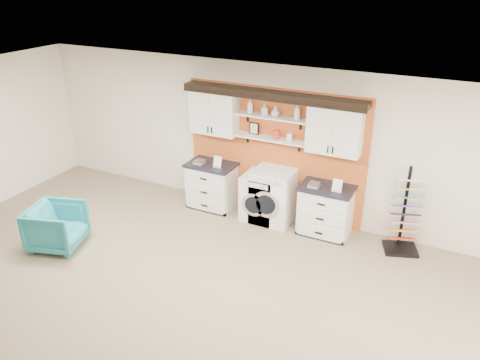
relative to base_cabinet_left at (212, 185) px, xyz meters
The scene contains 22 objects.
floor 3.84m from the base_cabinet_left, 72.76° to the right, with size 10.00×10.00×0.00m, color #837258.
ceiling 4.48m from the base_cabinet_left, 72.76° to the right, with size 10.00×10.00×0.00m, color white.
wall_back 1.52m from the base_cabinet_left, 17.63° to the left, with size 10.00×10.00×0.00m, color silver.
accent_panel 1.39m from the base_cabinet_left, 16.00° to the left, with size 3.40×0.07×2.40m, color #B9521F.
upper_cabinet_left 1.44m from the base_cabinet_left, 90.00° to the left, with size 0.90×0.35×0.84m.
upper_cabinet_right 2.68m from the base_cabinet_left, ahead, with size 0.90×0.35×0.84m.
shelf_lower 1.57m from the base_cabinet_left, ahead, with size 1.32×0.28×0.03m, color silver.
shelf_upper 1.87m from the base_cabinet_left, ahead, with size 1.32×0.28×0.03m, color silver.
crown_molding 2.20m from the base_cabinet_left, ahead, with size 3.30×0.41×0.13m.
picture_frame 1.45m from the base_cabinet_left, 14.85° to the left, with size 0.18×0.02×0.22m.
canister_red 1.71m from the base_cabinet_left, ahead, with size 0.11×0.11×0.16m, color red.
canister_cream 1.89m from the base_cabinet_left, ahead, with size 0.10×0.10×0.14m, color silver.
base_cabinet_left is the anchor object (origin of this frame).
base_cabinet_right 2.26m from the base_cabinet_left, ahead, with size 0.92×0.66×0.90m.
washer 1.04m from the base_cabinet_left, ahead, with size 0.63×0.71×0.87m.
dryer 1.28m from the base_cabinet_left, ahead, with size 0.72×0.71×1.01m.
sample_rack 3.56m from the base_cabinet_left, ahead, with size 0.64×0.59×1.45m.
armchair 2.89m from the base_cabinet_left, 123.68° to the right, with size 0.80×0.82×0.75m, color teal.
soap_bottle_a 1.78m from the base_cabinet_left, 12.44° to the left, with size 0.10×0.10×0.26m, color silver.
soap_bottle_b 1.89m from the base_cabinet_left, ahead, with size 0.09×0.09×0.20m, color silver.
soap_bottle_c 1.99m from the base_cabinet_left, ahead, with size 0.14×0.14×0.18m, color silver.
soap_bottle_d 2.29m from the base_cabinet_left, ahead, with size 0.11×0.11×0.28m, color silver.
Camera 1 is at (2.98, -3.42, 4.33)m, focal length 35.00 mm.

